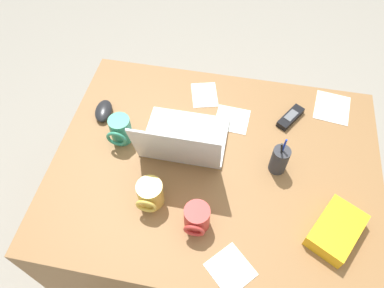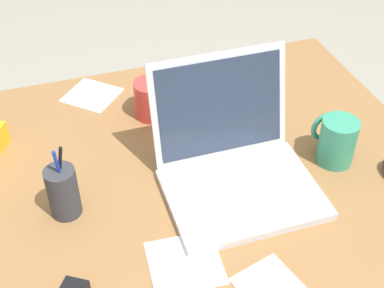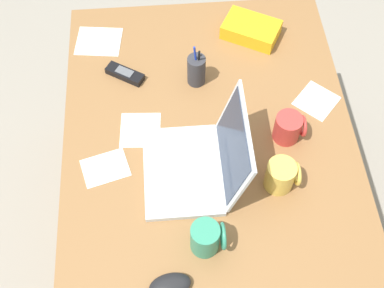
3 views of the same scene
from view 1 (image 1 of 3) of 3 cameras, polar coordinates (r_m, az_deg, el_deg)
name	(u,v)px [view 1 (image 1 of 3)]	position (r m, az deg, el deg)	size (l,w,h in m)	color
ground_plane	(208,236)	(1.98, 2.62, -14.33)	(6.00, 6.00, 0.00)	gray
desk	(211,206)	(1.65, 3.09, -9.83)	(1.20, 0.93, 0.72)	olive
laptop	(183,141)	(1.33, -1.47, 0.56)	(0.31, 0.30, 0.25)	silver
computer_mouse	(104,111)	(1.50, -13.81, 5.11)	(0.07, 0.11, 0.03)	black
coffee_mug_white	(120,130)	(1.38, -11.24, 2.17)	(0.08, 0.09, 0.11)	#338C6B
coffee_mug_tall	(197,218)	(1.18, 0.75, -11.67)	(0.08, 0.10, 0.09)	#C63833
coffee_mug_spare	(150,195)	(1.22, -6.64, -7.94)	(0.09, 0.10, 0.10)	#E0BC4C
cordless_phone	(290,117)	(1.50, 15.30, 4.10)	(0.11, 0.14, 0.03)	black
pen_holder	(279,160)	(1.31, 13.65, -2.43)	(0.06, 0.06, 0.17)	#333338
snack_bag	(336,230)	(1.27, 21.86, -12.52)	(0.13, 0.19, 0.06)	#F2AD19
paper_note_near_laptop	(230,269)	(1.18, 6.11, -19.11)	(0.13, 0.12, 0.00)	white
paper_note_left	(332,108)	(1.60, 21.27, 5.38)	(0.14, 0.16, 0.00)	white
paper_note_right	(204,95)	(1.54, 1.98, 7.78)	(0.10, 0.14, 0.00)	white
paper_note_front	(232,119)	(1.46, 6.34, 3.88)	(0.13, 0.13, 0.00)	white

